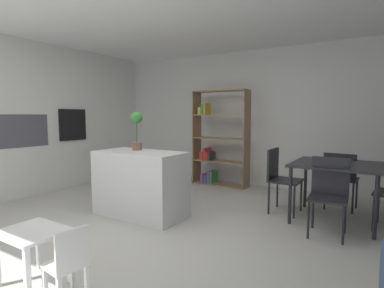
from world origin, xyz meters
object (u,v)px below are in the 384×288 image
at_px(open_bookshelf, 217,143).
at_px(dining_table, 336,169).
at_px(dining_chair_near, 329,189).
at_px(built_in_oven, 73,125).
at_px(dining_chair_far, 340,175).
at_px(kitchen_island, 140,184).
at_px(potted_plant_on_island, 137,126).
at_px(dining_chair_island_side, 279,174).
at_px(child_chair_right, 69,262).
at_px(child_table, 33,240).

distance_m(open_bookshelf, dining_table, 2.58).
bearing_deg(dining_chair_near, built_in_oven, 177.39).
bearing_deg(dining_chair_far, dining_table, 93.97).
xyz_separation_m(built_in_oven, kitchen_island, (2.26, -0.62, -0.77)).
height_order(dining_table, dining_chair_near, dining_chair_near).
distance_m(built_in_oven, open_bookshelf, 2.83).
bearing_deg(potted_plant_on_island, kitchen_island, -35.93).
relative_size(dining_table, dining_chair_island_side, 1.16).
bearing_deg(open_bookshelf, dining_table, -24.73).
bearing_deg(dining_chair_island_side, kitchen_island, 127.35).
height_order(built_in_oven, potted_plant_on_island, built_in_oven).
relative_size(potted_plant_on_island, dining_table, 0.51).
bearing_deg(dining_chair_island_side, child_chair_right, 167.75).
xyz_separation_m(potted_plant_on_island, dining_chair_far, (2.48, 1.62, -0.72)).
bearing_deg(built_in_oven, potted_plant_on_island, -13.55).
xyz_separation_m(kitchen_island, open_bookshelf, (-0.01, 2.28, 0.40)).
distance_m(child_chair_right, dining_chair_far, 3.83).
bearing_deg(built_in_oven, open_bookshelf, 36.35).
xyz_separation_m(child_table, dining_chair_near, (1.89, 2.50, 0.16)).
distance_m(child_chair_right, dining_table, 3.36).
relative_size(open_bookshelf, child_chair_right, 3.20).
bearing_deg(child_chair_right, dining_chair_near, 158.46).
relative_size(dining_table, dining_chair_near, 1.19).
bearing_deg(built_in_oven, dining_chair_far, 13.62).
bearing_deg(built_in_oven, child_chair_right, -37.53).
bearing_deg(dining_chair_near, potted_plant_on_island, -170.42).
distance_m(dining_table, dining_chair_far, 0.56).
bearing_deg(dining_table, dining_chair_far, 90.56).
bearing_deg(kitchen_island, child_chair_right, -63.27).
bearing_deg(open_bookshelf, dining_chair_far, -13.21).
height_order(built_in_oven, dining_chair_near, built_in_oven).
relative_size(child_table, dining_chair_near, 0.59).
xyz_separation_m(dining_table, dining_chair_near, (-0.01, -0.52, -0.17)).
xyz_separation_m(kitchen_island, child_chair_right, (0.92, -1.83, -0.13)).
distance_m(kitchen_island, dining_chair_island_side, 1.99).
height_order(child_table, dining_table, dining_table).
bearing_deg(dining_chair_far, dining_chair_near, 93.37).
bearing_deg(dining_chair_far, child_table, 65.43).
height_order(potted_plant_on_island, dining_chair_far, potted_plant_on_island).
distance_m(potted_plant_on_island, child_table, 2.20).
xyz_separation_m(built_in_oven, open_bookshelf, (2.26, 1.66, -0.37)).
bearing_deg(potted_plant_on_island, open_bookshelf, 86.12).
bearing_deg(kitchen_island, dining_chair_near, 16.37).
xyz_separation_m(open_bookshelf, dining_chair_near, (2.33, -1.60, -0.32)).
relative_size(child_table, dining_table, 0.49).
height_order(open_bookshelf, dining_chair_far, open_bookshelf).
height_order(dining_table, dining_chair_island_side, dining_chair_island_side).
distance_m(open_bookshelf, dining_chair_near, 2.85).
height_order(built_in_oven, child_chair_right, built_in_oven).
height_order(open_bookshelf, child_chair_right, open_bookshelf).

